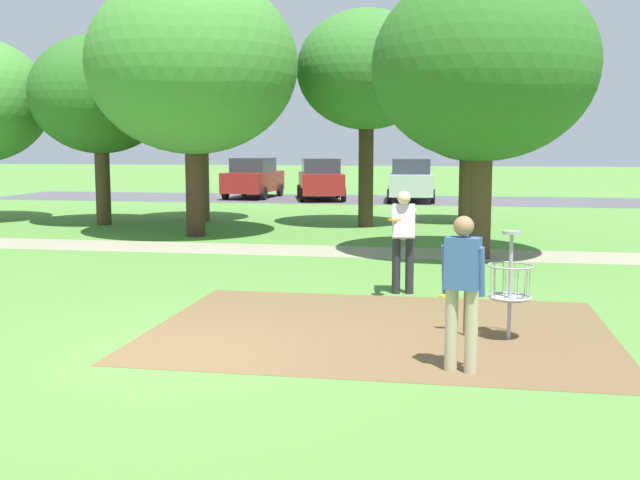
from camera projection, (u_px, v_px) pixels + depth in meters
name	position (u px, v px, depth m)	size (l,w,h in m)	color
ground_plane	(180.00, 357.00, 8.94)	(160.00, 160.00, 0.00)	#518438
dirt_tee_pad	(380.00, 329.00, 10.26)	(6.05, 4.56, 0.01)	brown
disc_golf_basket	(505.00, 281.00, 9.67)	(0.98, 0.58, 1.39)	#9E9EA3
player_foreground_watching	(462.00, 284.00, 8.23)	(0.49, 0.44, 1.71)	tan
player_throwing	(403.00, 235.00, 12.60)	(0.42, 1.14, 1.71)	#232328
frisbee_mid_grass	(447.00, 296.00, 12.48)	(0.25, 0.25, 0.02)	gold
tree_near_left	(367.00, 71.00, 22.45)	(4.11, 4.11, 6.39)	#422D1E
tree_near_right	(484.00, 66.00, 16.19)	(4.75, 4.75, 6.14)	#4C3823
tree_mid_center	(100.00, 95.00, 23.16)	(4.18, 4.18, 5.73)	#4C3823
tree_mid_right	(193.00, 65.00, 20.12)	(5.55, 5.55, 6.91)	#422D1E
tree_far_left	(467.00, 117.00, 23.63)	(3.26, 3.26, 4.72)	#4C3823
tree_far_center	(201.00, 101.00, 24.33)	(3.95, 3.95, 5.52)	brown
parking_lot_strip	(385.00, 200.00, 34.23)	(36.00, 6.00, 0.01)	#4C4C51
parked_car_leftmost	(253.00, 178.00, 35.37)	(2.14, 4.29, 1.84)	maroon
parked_car_center_left	(321.00, 179.00, 34.15)	(2.77, 4.51, 1.84)	maroon
parked_car_center_right	(411.00, 180.00, 33.20)	(2.18, 4.31, 1.84)	#B2B7BC
gravel_path	(318.00, 251.00, 17.82)	(40.00, 1.86, 0.00)	gray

